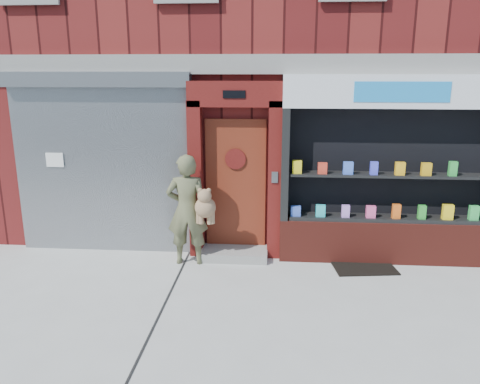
# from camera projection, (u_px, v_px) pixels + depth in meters

# --- Properties ---
(ground) EXTENTS (80.00, 80.00, 0.00)m
(ground) POSITION_uv_depth(u_px,v_px,m) (280.00, 309.00, 6.17)
(ground) COLOR #9E9E99
(ground) RESTS_ON ground
(building) EXTENTS (12.00, 8.16, 8.00)m
(building) POSITION_uv_depth(u_px,v_px,m) (282.00, 29.00, 10.95)
(building) COLOR #501212
(building) RESTS_ON ground
(shutter_bay) EXTENTS (3.10, 0.30, 3.04)m
(shutter_bay) POSITION_uv_depth(u_px,v_px,m) (102.00, 153.00, 7.82)
(shutter_bay) COLOR gray
(shutter_bay) RESTS_ON ground
(red_door_bay) EXTENTS (1.52, 0.58, 2.90)m
(red_door_bay) POSITION_uv_depth(u_px,v_px,m) (235.00, 171.00, 7.65)
(red_door_bay) COLOR #4E0F0D
(red_door_bay) RESTS_ON ground
(pharmacy_bay) EXTENTS (3.50, 0.41, 3.00)m
(pharmacy_bay) POSITION_uv_depth(u_px,v_px,m) (391.00, 180.00, 7.45)
(pharmacy_bay) COLOR maroon
(pharmacy_bay) RESTS_ON ground
(woman) EXTENTS (0.82, 0.50, 1.80)m
(woman) POSITION_uv_depth(u_px,v_px,m) (189.00, 209.00, 7.44)
(woman) COLOR brown
(woman) RESTS_ON ground
(doormat) EXTENTS (1.04, 0.79, 0.02)m
(doormat) POSITION_uv_depth(u_px,v_px,m) (363.00, 267.00, 7.48)
(doormat) COLOR black
(doormat) RESTS_ON ground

